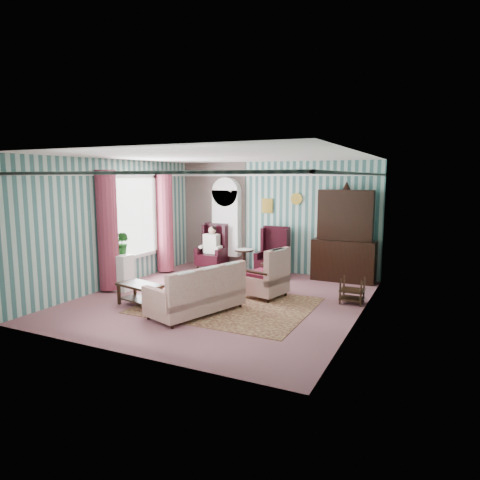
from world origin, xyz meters
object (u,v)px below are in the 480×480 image
at_px(bookcase, 226,228).
at_px(wingback_right, 272,252).
at_px(dresser_hutch, 345,233).
at_px(coffee_table, 140,295).
at_px(floral_armchair, 264,274).
at_px(round_side_table, 244,261).
at_px(plant_stand, 119,272).
at_px(wingback_left, 212,247).
at_px(sofa, 196,288).
at_px(seated_woman, 212,248).
at_px(nest_table, 352,290).

bearing_deg(bookcase, wingback_right, -14.57).
height_order(dresser_hutch, wingback_right, dresser_hutch).
bearing_deg(coffee_table, floral_armchair, 39.76).
relative_size(round_side_table, plant_stand, 0.75).
relative_size(wingback_left, floral_armchair, 1.27).
xyz_separation_m(dresser_hutch, wingback_left, (-3.50, -0.27, -0.55)).
xyz_separation_m(dresser_hutch, plant_stand, (-4.30, -3.02, -0.78)).
bearing_deg(plant_stand, sofa, -15.62).
height_order(seated_woman, sofa, seated_woman).
bearing_deg(dresser_hutch, coffee_table, -129.86).
xyz_separation_m(floral_armchair, coffee_table, (-1.96, -1.63, -0.27)).
bearing_deg(nest_table, plant_stand, -166.16).
bearing_deg(sofa, bookcase, 37.81).
distance_m(seated_woman, coffee_table, 3.53).
distance_m(wingback_right, plant_stand, 3.76).
distance_m(dresser_hutch, round_side_table, 2.75).
bearing_deg(plant_stand, round_side_table, 59.62).
distance_m(seated_woman, nest_table, 4.37).
bearing_deg(seated_woman, wingback_right, 0.00).
bearing_deg(floral_armchair, round_side_table, 48.39).
distance_m(wingback_right, round_side_table, 0.92).
height_order(plant_stand, coffee_table, plant_stand).
bearing_deg(wingback_left, sofa, -64.97).
relative_size(dresser_hutch, sofa, 1.28).
distance_m(round_side_table, floral_armchair, 2.47).
bearing_deg(dresser_hutch, sofa, -117.28).
bearing_deg(seated_woman, bookcase, 57.34).
distance_m(floral_armchair, coffee_table, 2.56).
bearing_deg(seated_woman, wingback_left, 0.00).
distance_m(wingback_left, nest_table, 4.37).
bearing_deg(sofa, dresser_hutch, -8.95).
xyz_separation_m(bookcase, floral_armchair, (2.06, -2.26, -0.63)).
bearing_deg(plant_stand, seated_woman, 73.78).
distance_m(wingback_left, round_side_table, 0.97).
bearing_deg(round_side_table, dresser_hutch, 2.64).
relative_size(dresser_hutch, round_side_table, 3.93).
height_order(wingback_left, coffee_table, wingback_left).
distance_m(bookcase, sofa, 4.09).
relative_size(bookcase, wingback_right, 1.79).
xyz_separation_m(bookcase, seated_woman, (-0.25, -0.39, -0.53)).
bearing_deg(seated_woman, sofa, -64.97).
distance_m(wingback_left, seated_woman, 0.04).
xyz_separation_m(plant_stand, coffee_table, (1.16, -0.75, -0.18)).
bearing_deg(bookcase, round_side_table, -20.27).
bearing_deg(nest_table, round_side_table, 151.80).
height_order(bookcase, round_side_table, bookcase).
height_order(dresser_hutch, round_side_table, dresser_hutch).
bearing_deg(nest_table, dresser_hutch, 107.39).
height_order(dresser_hutch, wingback_left, dresser_hutch).
bearing_deg(floral_armchair, wingback_left, 64.47).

